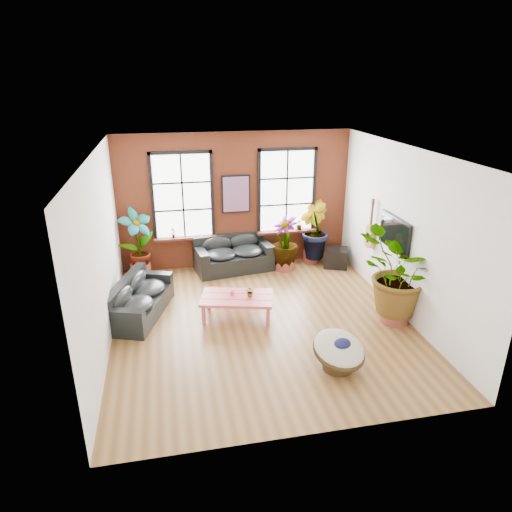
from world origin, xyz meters
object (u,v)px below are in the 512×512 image
Objects in this scene: papasan_chair at (339,351)px; sofa_left at (138,300)px; sofa_back at (233,254)px; coffee_table at (237,299)px.

sofa_left is at bearing 119.52° from papasan_chair.
sofa_back is 1.71× the size of papasan_chair.
sofa_back reaches higher than coffee_table.
sofa_back is at bearing 97.44° from coffee_table.
coffee_table is at bearing -105.60° from sofa_back.
coffee_table is 1.36× the size of papasan_chair.
sofa_left is (-2.35, -2.06, -0.05)m from sofa_back.
sofa_back is 2.59m from coffee_table.
papasan_chair is (1.12, -4.73, -0.05)m from sofa_back.
papasan_chair is (3.47, -2.67, -0.00)m from sofa_left.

